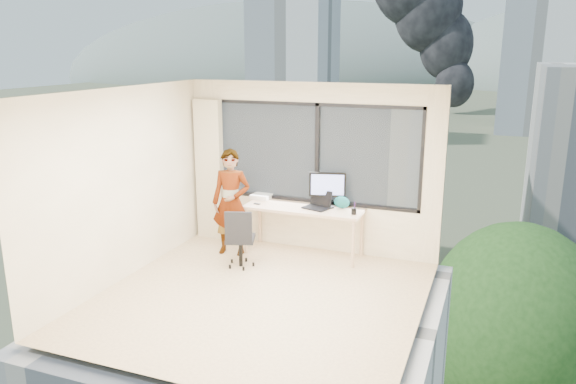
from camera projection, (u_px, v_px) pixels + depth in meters
The scene contains 24 objects.
floor at pixel (260, 297), 7.07m from camera, with size 4.00×4.00×0.01m, color beige.
ceiling at pixel (257, 91), 6.42m from camera, with size 4.00×4.00×0.01m, color white.
wall_front at pixel (167, 254), 4.94m from camera, with size 4.00×0.01×2.60m, color beige.
wall_left at pixel (123, 185), 7.44m from camera, with size 0.01×4.00×2.60m, color beige.
wall_right at pixel (426, 217), 6.05m from camera, with size 0.01×4.00×2.60m, color beige.
window_wall at pixel (314, 153), 8.48m from camera, with size 3.30×0.16×1.55m, color black, non-canonical shape.
curtain at pixel (210, 170), 9.08m from camera, with size 0.45×0.14×2.30m, color beige.
desk at pixel (303, 231), 8.48m from camera, with size 1.80×0.60×0.75m, color #D7B190.
chair at pixel (240, 237), 7.98m from camera, with size 0.46×0.46×0.89m, color black, non-canonical shape.
person at pixel (231, 202), 8.41m from camera, with size 0.59×0.39×1.63m, color #2D2D33.
monitor at pixel (327, 190), 8.32m from camera, with size 0.55×0.12×0.55m, color black, non-canonical shape.
game_console at pixel (261, 196), 8.86m from camera, with size 0.30×0.25×0.07m, color white.
laptop at pixel (316, 201), 8.29m from camera, with size 0.37×0.39×0.24m, color black, non-canonical shape.
cellphone at pixel (257, 204), 8.55m from camera, with size 0.10×0.05×0.01m, color black.
pen_cup at pixel (354, 211), 8.02m from camera, with size 0.07×0.07×0.09m, color black.
handbag at pixel (342, 202), 8.31m from camera, with size 0.24×0.12×0.19m, color #0D5153.
exterior_ground at pixel (487, 130), 118.98m from camera, with size 400.00×400.00×0.04m, color #515B3D.
near_bldg_a at pixel (317, 196), 39.06m from camera, with size 16.00×12.00×14.00m, color #F3E1CC.
far_tower_a at pixel (294, 65), 105.05m from camera, with size 14.00×14.00×28.00m, color silver.
far_tower_b at pixel (535, 59), 112.42m from camera, with size 13.00×13.00×30.00m, color silver.
far_tower_d at pixel (280, 70), 164.18m from camera, with size 16.00×14.00×22.00m, color silver.
hill_a at pixel (292, 77), 341.37m from camera, with size 288.00×216.00×90.00m, color slate.
tree_a at pixel (172, 262), 35.02m from camera, with size 7.00×7.00×8.00m, color #224918, non-canonical shape.
tree_b at pixel (512, 344), 24.33m from camera, with size 7.60×7.60×9.00m, color #224918, non-canonical shape.
Camera 1 is at (2.67, -5.94, 3.08)m, focal length 34.54 mm.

